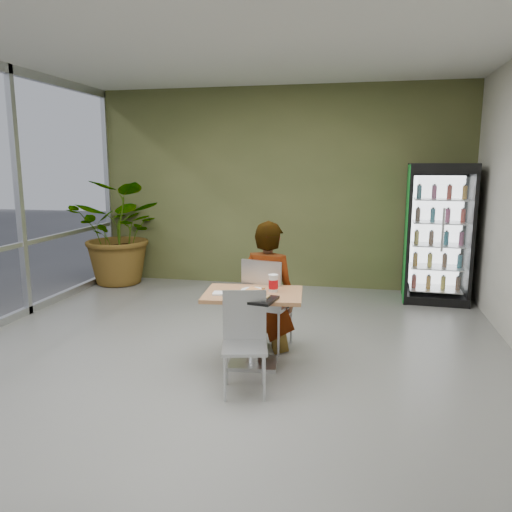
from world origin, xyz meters
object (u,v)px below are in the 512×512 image
object	(u,v)px
chair_near	(245,333)
potted_plant	(122,232)
cafeteria_tray	(252,299)
beverage_fridge	(438,234)
seated_woman	(268,299)
soda_cup	(273,283)
dining_table	(253,314)
chair_far	(265,297)

from	to	relation	value
chair_near	potted_plant	world-z (taller)	potted_plant
cafeteria_tray	beverage_fridge	size ratio (longest dim) A/B	0.22
seated_woman	cafeteria_tray	size ratio (longest dim) A/B	3.89
soda_cup	beverage_fridge	size ratio (longest dim) A/B	0.09
cafeteria_tray	beverage_fridge	xyz separation A→B (m)	(2.05, 3.19, 0.23)
cafeteria_tray	potted_plant	world-z (taller)	potted_plant
soda_cup	cafeteria_tray	size ratio (longest dim) A/B	0.39
dining_table	cafeteria_tray	world-z (taller)	cafeteria_tray
chair_far	dining_table	bearing A→B (deg)	98.08
chair_far	beverage_fridge	distance (m)	3.24
potted_plant	cafeteria_tray	bearing A→B (deg)	-47.89
chair_near	soda_cup	bearing A→B (deg)	62.75
beverage_fridge	seated_woman	bearing A→B (deg)	-127.65
chair_far	seated_woman	xyz separation A→B (m)	(0.02, 0.05, -0.04)
dining_table	seated_woman	size ratio (longest dim) A/B	0.59
dining_table	chair_near	xyz separation A→B (m)	(0.04, -0.52, -0.02)
dining_table	potted_plant	world-z (taller)	potted_plant
seated_woman	chair_far	bearing A→B (deg)	79.25
cafeteria_tray	beverage_fridge	distance (m)	3.80
chair_far	seated_woman	world-z (taller)	seated_woman
chair_near	dining_table	bearing A→B (deg)	80.67
dining_table	chair_far	distance (m)	0.45
potted_plant	soda_cup	bearing A→B (deg)	-43.24
chair_far	beverage_fridge	xyz separation A→B (m)	(2.06, 2.46, 0.41)
dining_table	beverage_fridge	xyz separation A→B (m)	(2.10, 2.91, 0.46)
dining_table	chair_far	world-z (taller)	chair_far
beverage_fridge	soda_cup	bearing A→B (deg)	-121.43
beverage_fridge	potted_plant	world-z (taller)	beverage_fridge
seated_woman	potted_plant	xyz separation A→B (m)	(-2.94, 2.47, 0.32)
soda_cup	beverage_fridge	xyz separation A→B (m)	(1.91, 2.83, 0.17)
chair_near	seated_woman	size ratio (longest dim) A/B	0.52
chair_far	cafeteria_tray	xyz separation A→B (m)	(0.01, -0.72, 0.18)
chair_far	potted_plant	xyz separation A→B (m)	(-2.92, 2.52, 0.28)
chair_near	seated_woman	world-z (taller)	seated_woman
chair_far	seated_woman	bearing A→B (deg)	-100.75
chair_far	potted_plant	bearing A→B (deg)	-28.43
chair_far	cafeteria_tray	size ratio (longest dim) A/B	2.29
seated_woman	soda_cup	distance (m)	0.52
chair_near	seated_woman	xyz separation A→B (m)	(0.02, 1.02, 0.04)
chair_far	beverage_fridge	world-z (taller)	beverage_fridge
soda_cup	potted_plant	bearing A→B (deg)	136.76
soda_cup	beverage_fridge	distance (m)	3.42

